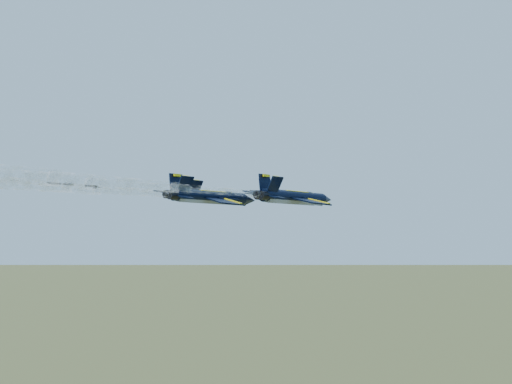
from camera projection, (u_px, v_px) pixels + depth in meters
The scene contains 4 objects.
jet_lead at pixel (291, 199), 105.68m from camera, with size 14.73×19.76×4.65m.
jet_left at pixel (218, 198), 104.38m from camera, with size 14.73×19.76×4.65m.
jet_right at pixel (296, 197), 92.48m from camera, with size 14.73×19.76×4.65m.
jet_slot at pixel (212, 197), 91.47m from camera, with size 14.73×19.76×4.65m.
Camera 1 is at (45.98, -83.77, 100.71)m, focal length 40.00 mm.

